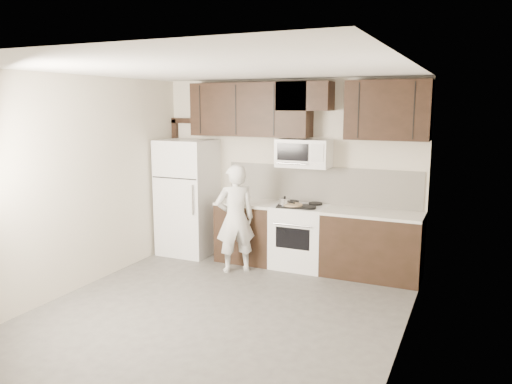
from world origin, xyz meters
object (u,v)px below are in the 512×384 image
Objects in this scene: stove at (300,236)px; refrigerator at (188,197)px; microwave at (304,153)px; person at (235,219)px.

refrigerator is (-1.85, -0.05, 0.44)m from stove.
microwave is 0.50× the size of person.
refrigerator is (-1.85, -0.17, -0.75)m from microwave.
stove is 1.24× the size of microwave.
microwave is at bearing 90.10° from stove.
refrigerator is 1.18× the size of person.
stove is at bearing 1.51° from refrigerator.
microwave reaches higher than stove.
person is at bearing -24.64° from refrigerator.
microwave is at bearing -179.11° from person.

